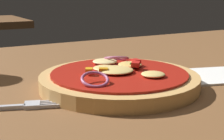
# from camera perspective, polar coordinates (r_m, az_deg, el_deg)

# --- Properties ---
(dining_table) EXTENTS (1.39, 0.85, 0.03)m
(dining_table) POSITION_cam_1_polar(r_m,az_deg,el_deg) (0.45, -0.22, -5.28)
(dining_table) COLOR brown
(dining_table) RESTS_ON ground
(pizza) EXTENTS (0.22, 0.22, 0.04)m
(pizza) POSITION_cam_1_polar(r_m,az_deg,el_deg) (0.45, 1.24, -1.57)
(pizza) COLOR tan
(pizza) RESTS_ON dining_table
(napkin) EXTENTS (0.18, 0.14, 0.00)m
(napkin) POSITION_cam_1_polar(r_m,az_deg,el_deg) (0.54, 19.34, -0.82)
(napkin) COLOR white
(napkin) RESTS_ON dining_table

